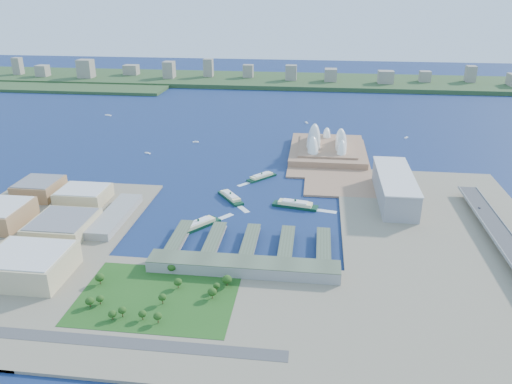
# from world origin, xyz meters

# --- Properties ---
(ground) EXTENTS (3000.00, 3000.00, 0.00)m
(ground) POSITION_xyz_m (0.00, 0.00, 0.00)
(ground) COLOR #0F1A46
(ground) RESTS_ON ground
(west_land) EXTENTS (220.00, 390.00, 3.00)m
(west_land) POSITION_xyz_m (-250.00, -105.00, 1.50)
(west_land) COLOR gray
(west_land) RESTS_ON ground
(south_land) EXTENTS (720.00, 180.00, 3.00)m
(south_land) POSITION_xyz_m (0.00, -210.00, 1.50)
(south_land) COLOR gray
(south_land) RESTS_ON ground
(east_land) EXTENTS (240.00, 500.00, 3.00)m
(east_land) POSITION_xyz_m (240.00, -50.00, 1.50)
(east_land) COLOR gray
(east_land) RESTS_ON ground
(peninsula) EXTENTS (135.00, 220.00, 3.00)m
(peninsula) POSITION_xyz_m (107.50, 260.00, 1.50)
(peninsula) COLOR #936C50
(peninsula) RESTS_ON ground
(far_shore) EXTENTS (2200.00, 260.00, 12.00)m
(far_shore) POSITION_xyz_m (0.00, 980.00, 6.00)
(far_shore) COLOR #2D4926
(far_shore) RESTS_ON ground
(opera_house) EXTENTS (134.00, 180.00, 58.00)m
(opera_house) POSITION_xyz_m (105.00, 280.00, 32.00)
(opera_house) COLOR white
(opera_house) RESTS_ON peninsula
(toaster_building) EXTENTS (45.00, 155.00, 35.00)m
(toaster_building) POSITION_xyz_m (195.00, 80.00, 20.50)
(toaster_building) COLOR gray
(toaster_building) RESTS_ON east_land
(expressway) EXTENTS (26.00, 340.00, 11.85)m
(expressway) POSITION_xyz_m (300.00, -60.00, 8.93)
(expressway) COLOR gray
(expressway) RESTS_ON east_land
(west_buildings) EXTENTS (200.00, 280.00, 27.00)m
(west_buildings) POSITION_xyz_m (-250.00, -70.00, 16.50)
(west_buildings) COLOR #936E49
(west_buildings) RESTS_ON west_land
(ferry_wharves) EXTENTS (184.00, 90.00, 9.30)m
(ferry_wharves) POSITION_xyz_m (14.00, -75.00, 4.65)
(ferry_wharves) COLOR #46533F
(ferry_wharves) RESTS_ON ground
(terminal_building) EXTENTS (200.00, 28.00, 12.00)m
(terminal_building) POSITION_xyz_m (15.00, -135.00, 9.00)
(terminal_building) COLOR gray
(terminal_building) RESTS_ON south_land
(park) EXTENTS (150.00, 110.00, 16.00)m
(park) POSITION_xyz_m (-60.00, -190.00, 11.00)
(park) COLOR #194714
(park) RESTS_ON south_land
(far_skyline) EXTENTS (1900.00, 140.00, 55.00)m
(far_skyline) POSITION_xyz_m (0.00, 960.00, 39.50)
(far_skyline) COLOR gray
(far_skyline) RESTS_ON far_shore
(ferry_a) EXTENTS (44.33, 53.59, 10.57)m
(ferry_a) POSITION_xyz_m (-31.82, 58.54, 5.28)
(ferry_a) COLOR #0C321E
(ferry_a) RESTS_ON ground
(ferry_b) EXTENTS (44.20, 48.01, 9.85)m
(ferry_b) POSITION_xyz_m (2.67, 144.60, 4.93)
(ferry_b) COLOR #0C321E
(ferry_b) RESTS_ON ground
(ferry_c) EXTENTS (49.72, 57.02, 11.45)m
(ferry_c) POSITION_xyz_m (-56.29, -34.01, 5.73)
(ferry_c) COLOR #0C321E
(ferry_c) RESTS_ON ground
(ferry_d) EXTENTS (63.26, 27.30, 11.61)m
(ferry_d) POSITION_xyz_m (60.03, 42.53, 5.80)
(ferry_d) COLOR #0C321E
(ferry_d) RESTS_ON ground
(boat_a) EXTENTS (12.53, 8.20, 2.39)m
(boat_a) POSITION_xyz_m (-214.07, 243.41, 1.20)
(boat_a) COLOR white
(boat_a) RESTS_ON ground
(boat_b) EXTENTS (11.96, 5.87, 3.09)m
(boat_b) POSITION_xyz_m (-144.33, 320.03, 1.55)
(boat_b) COLOR white
(boat_b) RESTS_ON ground
(boat_c) EXTENTS (9.21, 11.29, 2.57)m
(boat_c) POSITION_xyz_m (261.20, 401.83, 1.28)
(boat_c) COLOR white
(boat_c) RESTS_ON ground
(boat_d) EXTENTS (16.88, 8.76, 2.80)m
(boat_d) POSITION_xyz_m (-395.90, 504.74, 1.40)
(boat_d) COLOR white
(boat_d) RESTS_ON ground
(boat_e) EXTENTS (7.87, 12.94, 3.03)m
(boat_e) POSITION_xyz_m (62.11, 493.03, 1.51)
(boat_e) COLOR white
(boat_e) RESTS_ON ground
(car_c) EXTENTS (1.80, 4.42, 1.28)m
(car_c) POSITION_xyz_m (296.00, 34.96, 15.49)
(car_c) COLOR slate
(car_c) RESTS_ON expressway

